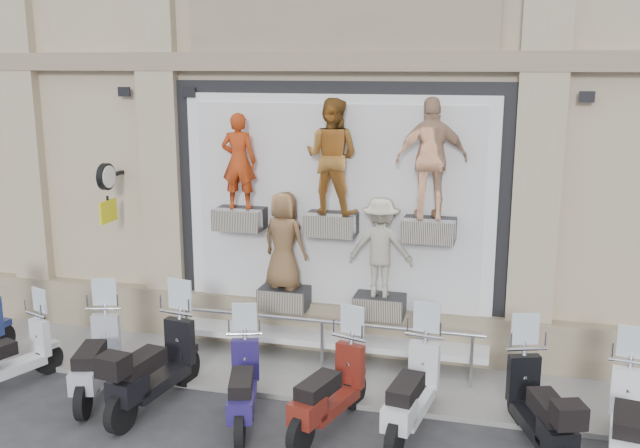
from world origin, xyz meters
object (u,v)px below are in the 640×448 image
Objects in this scene: scooter_b at (8,344)px; scooter_c at (95,344)px; scooter_i at (628,406)px; scooter_h at (541,393)px; scooter_f at (329,375)px; scooter_e at (243,371)px; scooter_d at (154,351)px; guard_rail at (322,347)px; clock_sign_bracket at (107,185)px; scooter_g at (412,376)px.

scooter_c is (1.40, 0.12, 0.09)m from scooter_b.
scooter_h is at bearing -175.44° from scooter_i.
scooter_h is at bearing 18.83° from scooter_f.
scooter_e is 1.18m from scooter_f.
scooter_d is 1.06× the size of scooter_h.
guard_rail is 4.52m from scooter_i.
clock_sign_bracket is 0.53× the size of scooter_f.
scooter_b is at bearing -171.94° from scooter_d.
clock_sign_bracket is 0.52× the size of scooter_i.
scooter_e reaches higher than scooter_b.
scooter_f reaches higher than scooter_e.
scooter_h is (3.87, 0.24, 0.05)m from scooter_e.
clock_sign_bracket is 0.51× the size of scooter_g.
clock_sign_bracket is at bearing 96.11° from scooter_b.
scooter_c is 2.39m from scooter_e.
scooter_f reaches higher than guard_rail.
scooter_d is at bearing -23.67° from scooter_c.
scooter_e is at bearing -169.57° from scooter_i.
scooter_f is at bearing -170.75° from scooter_i.
scooter_g reaches higher than scooter_f.
scooter_c is at bearing 160.99° from scooter_h.
scooter_g is at bearing 158.40° from scooter_h.
scooter_b is 8.66m from scooter_i.
guard_rail is 2.58× the size of scooter_i.
scooter_c is 1.01× the size of scooter_i.
scooter_e is (2.38, -0.21, -0.05)m from scooter_c.
scooter_g reaches higher than scooter_i.
scooter_f is at bearing -11.27° from scooter_e.
clock_sign_bracket is at bearing 96.89° from scooter_c.
scooter_c is at bearing -171.93° from scooter_i.
scooter_i is at bearing -23.07° from scooter_h.
scooter_g is (3.62, 0.22, -0.05)m from scooter_d.
scooter_d is at bearing -168.25° from scooter_g.
scooter_b is 7.65m from scooter_h.
scooter_c reaches higher than scooter_b.
scooter_f is (0.53, -1.63, 0.32)m from guard_rail.
scooter_e is at bearing -34.31° from clock_sign_bracket.
clock_sign_bracket reaches higher than scooter_c.
scooter_g reaches higher than scooter_b.
scooter_g reaches higher than guard_rail.
scooter_b is at bearing -169.70° from scooter_g.
scooter_i is (4.22, -1.57, 0.33)m from guard_rail.
scooter_h is at bearing 9.89° from scooter_d.
scooter_h reaches higher than guard_rail.
scooter_b reaches higher than guard_rail.
clock_sign_bracket is 4.43m from scooter_e.
clock_sign_bracket reaches higher than scooter_f.
scooter_b is (-0.53, -2.13, -2.09)m from clock_sign_bracket.
scooter_g is (1.08, 0.19, 0.03)m from scooter_f.
scooter_c is 0.94× the size of scooter_d.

